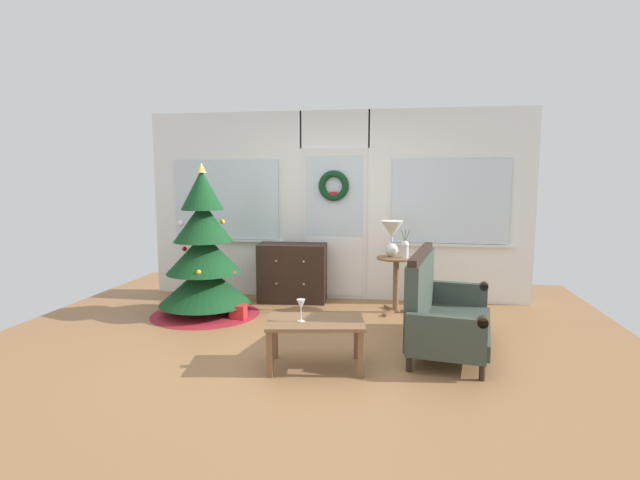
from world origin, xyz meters
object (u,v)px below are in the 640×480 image
Objects in this scene: side_table at (396,273)px; gift_box at (238,312)px; christmas_tree at (204,262)px; wine_glass at (301,305)px; dresser_cabinet at (292,273)px; flower_vase at (405,248)px; table_lamp at (392,233)px; settee_sofa at (440,311)px; coffee_table at (316,327)px.

gift_box is (-1.82, -0.62, -0.41)m from side_table.
christmas_tree reaches higher than gift_box.
dresser_cabinet is at bearing 104.27° from wine_glass.
flower_vase is 1.79× the size of wine_glass.
wine_glass is (-0.73, -1.99, -0.41)m from table_lamp.
table_lamp is 2.08m from gift_box.
table_lamp is at bearing -13.21° from dresser_cabinet.
coffee_table is (-1.11, -0.67, -0.02)m from settee_sofa.
gift_box is (0.47, -0.16, -0.56)m from christmas_tree.
christmas_tree is 9.41× the size of wine_glass.
settee_sofa reaches higher than coffee_table.
christmas_tree is 0.75m from gift_box.
table_lamp is 2.26× the size of wine_glass.
christmas_tree is at bearing -168.73° from side_table.
dresser_cabinet is 1.59m from flower_vase.
table_lamp reaches higher than flower_vase.
gift_box is at bearing -18.64° from christmas_tree.
table_lamp is 2.53× the size of gift_box.
settee_sofa reaches higher than side_table.
table_lamp reaches higher than dresser_cabinet.
settee_sofa reaches higher than dresser_cabinet.
table_lamp is 2.16m from wine_glass.
settee_sofa is 1.29m from flower_vase.
side_table is at bearing 11.27° from christmas_tree.
dresser_cabinet reaches higher than side_table.
christmas_tree reaches higher than settee_sofa.
coffee_table is at bearing -107.64° from table_lamp.
table_lamp is at bearing 20.47° from gift_box.
christmas_tree is 1.99× the size of dresser_cabinet.
flower_vase reaches higher than gift_box.
flower_vase is at bearing 67.11° from coffee_table.
christmas_tree is at bearing -138.52° from dresser_cabinet.
settee_sofa is 1.31m from side_table.
gift_box is (-1.02, 1.34, -0.48)m from wine_glass.
christmas_tree is 2.19m from coffee_table.
dresser_cabinet is 1.43m from side_table.
christmas_tree reaches higher than coffee_table.
wine_glass is (-0.89, -1.89, -0.25)m from flower_vase.
table_lamp is at bearing 146.31° from side_table.
settee_sofa is at bearing -15.18° from gift_box.
dresser_cabinet is 1.33× the size of side_table.
table_lamp is at bearing 12.55° from christmas_tree.
coffee_table is (-0.78, -1.84, -0.45)m from flower_vase.
christmas_tree is 2.31m from table_lamp.
settee_sofa is 4.49× the size of flower_vase.
side_table is 3.56× the size of wine_glass.
settee_sofa is (1.82, -1.58, -0.01)m from dresser_cabinet.
wine_glass is (-1.23, -0.72, 0.19)m from settee_sofa.
side_table is 1.98× the size of flower_vase.
table_lamp reaches higher than settee_sofa.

